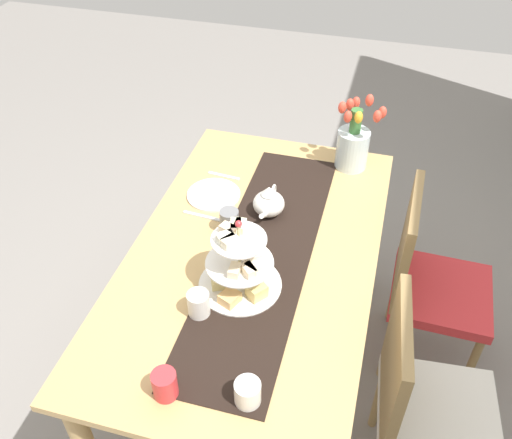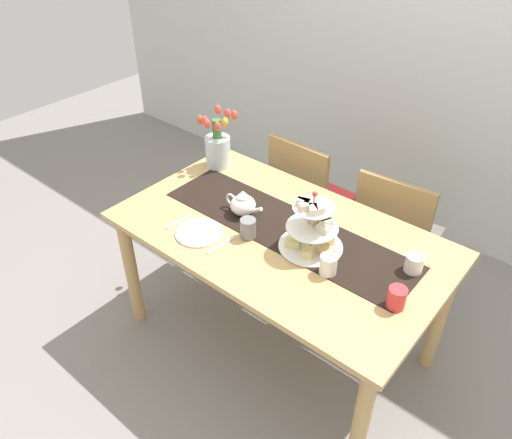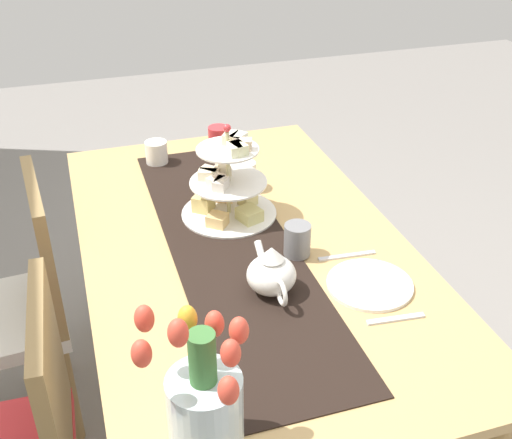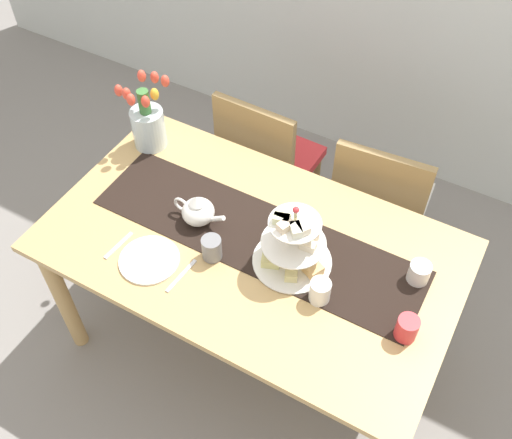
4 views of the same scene
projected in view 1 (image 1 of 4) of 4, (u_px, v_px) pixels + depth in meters
ground_plane at (254, 369)px, 2.64m from camera, size 8.00×8.00×0.00m
dining_table at (253, 272)px, 2.21m from camera, size 1.60×0.93×0.77m
chair_left at (427, 278)px, 2.40m from camera, size 0.43×0.43×0.91m
chair_right at (421, 401)px, 1.96m from camera, size 0.45×0.45×0.91m
table_runner at (264, 254)px, 2.13m from camera, size 1.34×0.35×0.00m
tiered_cake_stand at (240, 267)px, 1.94m from camera, size 0.30×0.30×0.30m
teapot at (269, 203)px, 2.27m from camera, size 0.24×0.13×0.14m
tulip_vase at (353, 143)px, 2.49m from camera, size 0.21×0.21×0.36m
cream_jug at (248, 393)px, 1.63m from camera, size 0.08×0.08×0.08m
dinner_plate_left at (214, 195)px, 2.40m from camera, size 0.23×0.23×0.01m
fork_left at (224, 176)px, 2.51m from camera, size 0.03×0.15×0.01m
knife_left at (202, 216)px, 2.30m from camera, size 0.03×0.17×0.01m
mug_grey at (229, 221)px, 2.20m from camera, size 0.08×0.08×0.09m
mug_white_text at (199, 304)px, 1.88m from camera, size 0.08×0.08×0.09m
mug_orange at (165, 384)px, 1.65m from camera, size 0.08×0.08×0.09m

